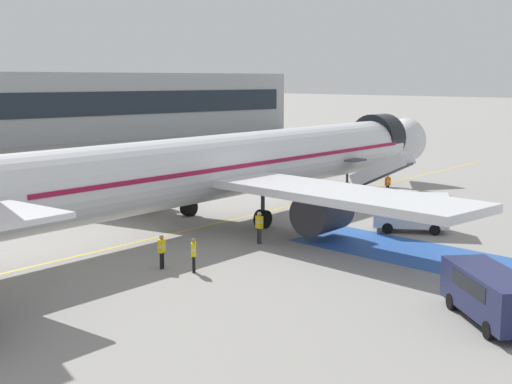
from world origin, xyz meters
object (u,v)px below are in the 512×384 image
at_px(airliner, 235,165).
at_px(ground_crew_2, 162,249).
at_px(service_van_1, 411,209).
at_px(ground_crew_1, 259,225).
at_px(ground_crew_0, 194,253).
at_px(terminal_building, 5,108).
at_px(ground_crew_3, 388,184).
at_px(boarding_stairs_forward, 381,190).
at_px(service_van_3, 491,292).

xyz_separation_m(airliner, ground_crew_2, (-10.61, -6.61, -2.57)).
distance_m(service_van_1, ground_crew_1, 9.52).
height_order(ground_crew_0, terminal_building, terminal_building).
bearing_deg(airliner, ground_crew_1, -39.16).
bearing_deg(ground_crew_1, terminal_building, -8.67).
relative_size(ground_crew_1, terminal_building, 0.02).
bearing_deg(ground_crew_3, ground_crew_2, -157.64).
bearing_deg(boarding_stairs_forward, airliner, 157.42).
distance_m(boarding_stairs_forward, ground_crew_3, 3.81).
bearing_deg(ground_crew_0, ground_crew_3, 147.62).
distance_m(boarding_stairs_forward, service_van_3, 25.34).
bearing_deg(service_van_3, service_van_1, 81.10).
xyz_separation_m(service_van_3, ground_crew_1, (2.64, 15.00, -0.12)).
distance_m(airliner, terminal_building, 63.48).
relative_size(ground_crew_1, ground_crew_2, 1.10).
bearing_deg(boarding_stairs_forward, ground_crew_0, -174.17).
distance_m(ground_crew_3, terminal_building, 63.41).
bearing_deg(ground_crew_2, airliner, -177.34).
distance_m(service_van_3, terminal_building, 85.53).
height_order(boarding_stairs_forward, ground_crew_2, boarding_stairs_forward).
bearing_deg(airliner, service_van_1, 19.22).
relative_size(boarding_stairs_forward, ground_crew_2, 3.33).
height_order(ground_crew_2, terminal_building, terminal_building).
xyz_separation_m(boarding_stairs_forward, service_van_1, (-6.37, -6.84, 0.34)).
bearing_deg(ground_crew_0, terminal_building, -156.43).
xyz_separation_m(ground_crew_0, ground_crew_2, (-0.68, 1.55, 0.01)).
height_order(airliner, ground_crew_0, airliner).
bearing_deg(boarding_stairs_forward, service_van_3, -142.23).
relative_size(airliner, service_van_3, 8.97).
height_order(airliner, ground_crew_3, airliner).
bearing_deg(terminal_building, service_van_3, -103.26).
xyz_separation_m(boarding_stairs_forward, ground_crew_2, (-22.00, -3.60, -0.04)).
bearing_deg(airliner, terminal_building, 160.22).
relative_size(airliner, service_van_1, 10.19).
distance_m(service_van_3, ground_crew_0, 13.41).
distance_m(airliner, service_van_1, 11.27).
relative_size(service_van_3, ground_crew_3, 3.25).
relative_size(service_van_3, ground_crew_1, 2.95).
bearing_deg(airliner, service_van_3, -24.53).
height_order(boarding_stairs_forward, ground_crew_1, boarding_stairs_forward).
xyz_separation_m(ground_crew_0, ground_crew_3, (24.66, 6.98, 0.00)).
height_order(boarding_stairs_forward, ground_crew_0, boarding_stairs_forward).
bearing_deg(service_van_3, airliner, 109.68).
xyz_separation_m(airliner, ground_crew_3, (14.73, -1.19, -2.58)).
bearing_deg(service_van_1, airliner, 79.91).
bearing_deg(airliner, boarding_stairs_forward, 67.42).
bearing_deg(ground_crew_0, ground_crew_1, 150.25).
distance_m(service_van_1, terminal_building, 72.49).
distance_m(ground_crew_1, ground_crew_2, 6.91).
distance_m(airliner, ground_crew_3, 15.00).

